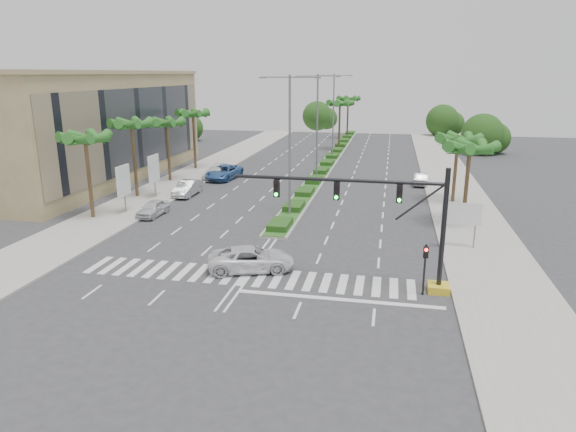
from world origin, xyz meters
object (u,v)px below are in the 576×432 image
Objects in this scene: car_parked_a at (153,208)px; car_parked_d at (216,173)px; car_parked_c at (224,172)px; car_crossing at (251,259)px; car_right at (420,179)px; car_parked_b at (187,188)px.

car_parked_a is 0.77× the size of car_parked_d.
car_parked_c is 1.02m from car_parked_d.
car_crossing is at bearing -60.66° from car_parked_c.
car_right is (11.72, 28.74, -0.07)m from car_crossing.
car_crossing is at bearing -66.38° from car_parked_d.
car_parked_c is at bearing 1.71° from car_parked_d.
car_parked_b is at bearing 15.15° from car_crossing.
car_right is (23.60, 10.10, -0.09)m from car_parked_b.
car_crossing is (11.88, -27.37, 0.01)m from car_parked_d.
car_parked_c is 22.63m from car_right.
car_parked_a is 0.73× the size of car_crossing.
car_parked_d is (0.00, 16.66, 0.07)m from car_parked_a.
car_parked_b is 0.91× the size of car_parked_d.
car_parked_c is at bearing 4.27° from car_crossing.
car_parked_a is 0.85× the size of car_parked_b.
car_parked_a is 0.67× the size of car_parked_c.
car_parked_c reaches higher than car_crossing.
car_parked_b reaches higher than car_right.
car_parked_c reaches higher than car_parked_a.
car_parked_a is 16.72m from car_parked_c.
car_parked_d is at bearing 6.10° from car_crossing.
car_parked_d reaches higher than car_parked_a.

